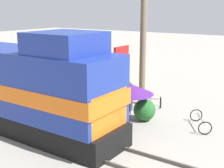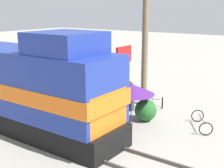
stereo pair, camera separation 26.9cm
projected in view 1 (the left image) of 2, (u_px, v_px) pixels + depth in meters
ground_plane at (73, 143)px, 13.88m from camera, size 120.00×120.00×0.00m
rail_near at (62, 148)px, 13.29m from camera, size 0.08×28.97×0.15m
rail_far at (83, 136)px, 14.44m from camera, size 0.08×28.97×0.15m
locomotive at (16, 86)px, 15.38m from camera, size 2.89×12.59×4.91m
utility_pole at (144, 6)px, 18.13m from camera, size 1.80×0.37×11.77m
vendor_umbrella at (131, 89)px, 15.95m from camera, size 2.37×2.37×2.10m
billboard_sign at (121, 59)px, 20.64m from camera, size 1.72×0.12×3.42m
shrub_cluster at (144, 110)px, 16.57m from camera, size 1.18×1.18×1.18m
person_bystander at (130, 94)px, 18.05m from camera, size 0.34×0.34×1.84m
bicycle at (146, 102)px, 18.78m from camera, size 1.51×1.94×0.70m
bicycle_spare at (200, 121)px, 15.63m from camera, size 1.94×1.57×0.66m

